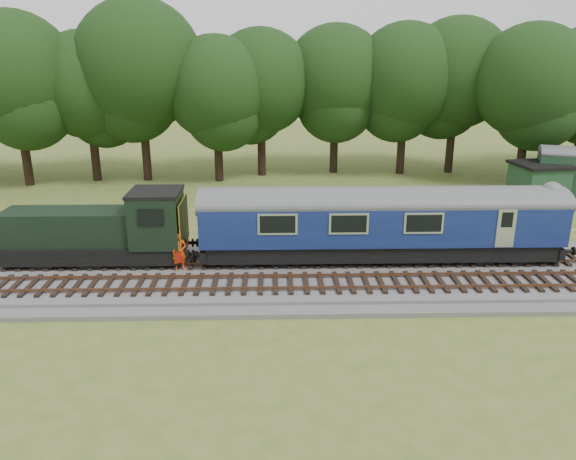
{
  "coord_description": "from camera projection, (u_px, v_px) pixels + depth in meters",
  "views": [
    {
      "loc": [
        -0.01,
        -25.4,
        10.88
      ],
      "look_at": [
        0.64,
        1.4,
        2.0
      ],
      "focal_mm": 35.0,
      "sensor_mm": 36.0,
      "label": 1
    }
  ],
  "objects": [
    {
      "name": "track_south",
      "position": [
        276.0,
        283.0,
        25.88
      ],
      "size": [
        67.2,
        2.4,
        0.21
      ],
      "color": "black",
      "rests_on": "ballast"
    },
    {
      "name": "fence",
      "position": [
        275.0,
        246.0,
        31.79
      ],
      "size": [
        64.0,
        0.12,
        1.0
      ],
      "primitive_type": null,
      "color": "#6B6054",
      "rests_on": "ground"
    },
    {
      "name": "dmu_railcar",
      "position": [
        381.0,
        218.0,
        28.15
      ],
      "size": [
        18.05,
        2.86,
        3.88
      ],
      "color": "black",
      "rests_on": "ground"
    },
    {
      "name": "shunter_loco",
      "position": [
        103.0,
        232.0,
        28.04
      ],
      "size": [
        8.91,
        2.6,
        3.38
      ],
      "color": "black",
      "rests_on": "ground"
    },
    {
      "name": "ground",
      "position": [
        276.0,
        278.0,
        27.52
      ],
      "size": [
        120.0,
        120.0,
        0.0
      ],
      "primitive_type": "plane",
      "color": "#4D6023",
      "rests_on": "ground"
    },
    {
      "name": "tree_line",
      "position": [
        275.0,
        177.0,
        48.4
      ],
      "size": [
        70.0,
        8.0,
        18.0
      ],
      "primitive_type": null,
      "color": "black",
      "rests_on": "ground"
    },
    {
      "name": "ballast",
      "position": [
        276.0,
        274.0,
        27.47
      ],
      "size": [
        70.0,
        7.0,
        0.35
      ],
      "primitive_type": "cube",
      "color": "#4C4C4F",
      "rests_on": "ground"
    },
    {
      "name": "track_north",
      "position": [
        276.0,
        259.0,
        28.72
      ],
      "size": [
        67.2,
        2.4,
        0.21
      ],
      "color": "black",
      "rests_on": "ballast"
    },
    {
      "name": "shed",
      "position": [
        538.0,
        182.0,
        40.48
      ],
      "size": [
        3.93,
        3.93,
        2.82
      ],
      "rotation": [
        0.0,
        0.0,
        0.15
      ],
      "color": "#1C3E21",
      "rests_on": "ground"
    },
    {
      "name": "worker",
      "position": [
        179.0,
        252.0,
        27.26
      ],
      "size": [
        0.81,
        0.67,
        1.93
      ],
      "primitive_type": "imported",
      "rotation": [
        0.0,
        0.0,
        0.33
      ],
      "color": "#E9460C",
      "rests_on": "ballast"
    }
  ]
}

